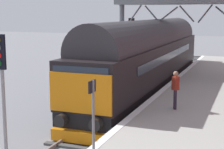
# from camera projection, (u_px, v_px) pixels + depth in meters

# --- Properties ---
(ground_plane) EXTENTS (140.00, 140.00, 0.00)m
(ground_plane) POSITION_uv_depth(u_px,v_px,m) (95.00, 132.00, 15.66)
(ground_plane) COLOR slate
(ground_plane) RESTS_ON ground
(track_main) EXTENTS (2.50, 60.00, 0.15)m
(track_main) POSITION_uv_depth(u_px,v_px,m) (95.00, 131.00, 15.65)
(track_main) COLOR gray
(track_main) RESTS_ON ground
(station_platform) EXTENTS (4.00, 44.00, 1.01)m
(station_platform) POSITION_uv_depth(u_px,v_px,m) (179.00, 131.00, 14.29)
(station_platform) COLOR #9C9C96
(station_platform) RESTS_ON ground
(diesel_locomotive) EXTENTS (2.74, 20.29, 4.68)m
(diesel_locomotive) POSITION_uv_depth(u_px,v_px,m) (149.00, 54.00, 23.05)
(diesel_locomotive) COLOR black
(diesel_locomotive) RESTS_ON ground
(signal_post_mid) EXTENTS (0.44, 0.22, 4.34)m
(signal_post_mid) POSITION_uv_depth(u_px,v_px,m) (2.00, 76.00, 13.15)
(signal_post_mid) COLOR gray
(signal_post_mid) RESTS_ON ground
(signal_post_far) EXTENTS (0.44, 0.22, 4.72)m
(signal_post_far) POSITION_uv_depth(u_px,v_px,m) (131.00, 42.00, 27.03)
(signal_post_far) COLOR gray
(signal_post_far) RESTS_ON ground
(platform_number_sign) EXTENTS (0.10, 0.44, 2.15)m
(platform_number_sign) POSITION_uv_depth(u_px,v_px,m) (93.00, 105.00, 10.60)
(platform_number_sign) COLOR slate
(platform_number_sign) RESTS_ON station_platform
(waiting_passenger) EXTENTS (0.42, 0.50, 1.64)m
(waiting_passenger) POSITION_uv_depth(u_px,v_px,m) (175.00, 86.00, 15.48)
(waiting_passenger) COLOR #2D2534
(waiting_passenger) RESTS_ON station_platform
(overhead_footbridge) EXTENTS (9.30, 2.00, 6.15)m
(overhead_footbridge) POSITION_uv_depth(u_px,v_px,m) (187.00, 7.00, 23.21)
(overhead_footbridge) COLOR slate
(overhead_footbridge) RESTS_ON ground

